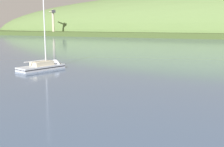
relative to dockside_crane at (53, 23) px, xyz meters
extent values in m
cube|color=#3C4E24|center=(85.48, 20.33, -7.62)|extent=(591.03, 136.03, 3.04)
sphere|color=#476B38|center=(104.64, 5.23, -3.29)|extent=(8.03, 8.03, 8.03)
cube|color=#4C4C51|center=(0.19, -0.17, -8.14)|extent=(5.35, 5.35, 2.00)
cylinder|color=#BCB293|center=(0.19, -0.17, 1.47)|extent=(1.72, 1.72, 17.22)
cylinder|color=#BCB293|center=(-2.97, 2.75, 8.70)|extent=(8.53, 8.00, 0.95)
cube|color=#333338|center=(1.60, -1.49, 8.70)|extent=(2.90, 2.94, 2.07)
cube|color=#ADB2BC|center=(86.68, -144.72, -9.05)|extent=(5.34, 8.39, 1.21)
cone|color=#ADB2BC|center=(88.00, -141.00, -9.05)|extent=(3.25, 2.78, 2.75)
cube|color=black|center=(86.68, -144.72, -8.76)|extent=(5.37, 8.40, 0.14)
cube|color=#BCB299|center=(86.74, -144.53, -8.10)|extent=(3.02, 4.00, 0.69)
cylinder|color=silver|center=(87.01, -143.79, -2.28)|extent=(0.20, 0.20, 12.33)
cylinder|color=silver|center=(86.32, -145.74, -7.60)|extent=(1.54, 3.96, 0.16)
camera|label=1|loc=(113.29, -183.70, -1.99)|focal=44.81mm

